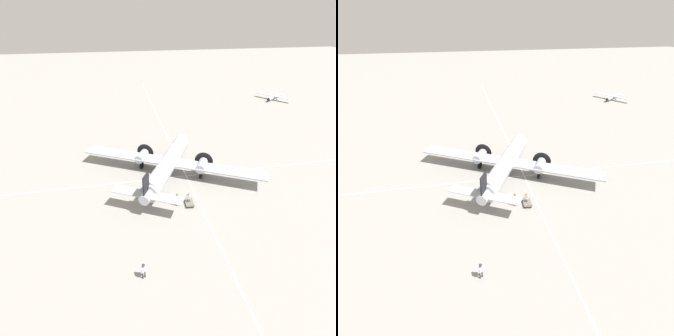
{
  "view_description": "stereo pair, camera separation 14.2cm",
  "coord_description": "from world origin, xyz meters",
  "views": [
    {
      "loc": [
        6.39,
        32.42,
        21.2
      ],
      "look_at": [
        0.0,
        0.0,
        1.56
      ],
      "focal_mm": 28.0,
      "sensor_mm": 36.0,
      "label": 1
    },
    {
      "loc": [
        6.26,
        32.45,
        21.2
      ],
      "look_at": [
        0.0,
        0.0,
        1.56
      ],
      "focal_mm": 28.0,
      "sensor_mm": 36.0,
      "label": 2
    }
  ],
  "objects": [
    {
      "name": "light_aircraft_distant",
      "position": [
        -37.0,
        -33.88,
        0.82
      ],
      "size": [
        7.42,
        8.86,
        1.95
      ],
      "rotation": [
        0.0,
        0.0,
        0.6
      ],
      "color": "#B7BCC6",
      "rests_on": "ground_plane"
    },
    {
      "name": "passenger_boarding",
      "position": [
        0.16,
        6.77,
        1.1
      ],
      "size": [
        0.29,
        0.61,
        1.8
      ],
      "rotation": [
        0.0,
        0.0,
        4.51
      ],
      "color": "#473D2D",
      "rests_on": "ground_plane"
    },
    {
      "name": "ramp_agent",
      "position": [
        -1.31,
        6.78,
        1.0
      ],
      "size": [
        0.51,
        0.32,
        1.63
      ],
      "rotation": [
        0.0,
        0.0,
        2.7
      ],
      "color": "navy",
      "rests_on": "ground_plane"
    },
    {
      "name": "crew_foreground",
      "position": [
        5.54,
        16.59,
        1.1
      ],
      "size": [
        0.53,
        0.4,
        1.75
      ],
      "rotation": [
        0.0,
        0.0,
        -2.62
      ],
      "color": "#2D2D33",
      "rests_on": "ground_plane"
    },
    {
      "name": "baggage_cart",
      "position": [
        -1.42,
        6.9,
        0.27
      ],
      "size": [
        1.17,
        1.97,
        0.56
      ],
      "rotation": [
        0.0,
        0.0,
        4.63
      ],
      "color": "#6B665B",
      "rests_on": "ground_plane"
    },
    {
      "name": "ground_plane",
      "position": [
        0.0,
        0.0,
        0.0
      ],
      "size": [
        300.0,
        300.0,
        0.0
      ],
      "primitive_type": "plane",
      "color": "gray"
    },
    {
      "name": "suitcase_near_door",
      "position": [
        0.21,
        6.73,
        0.22
      ],
      "size": [
        0.36,
        0.18,
        0.48
      ],
      "color": "#47331E",
      "rests_on": "ground_plane"
    },
    {
      "name": "airliner_main",
      "position": [
        -0.18,
        -0.33,
        2.42
      ],
      "size": [
        25.58,
        18.84,
        5.47
      ],
      "rotation": [
        0.0,
        0.0,
        4.21
      ],
      "color": "#ADB2BC",
      "rests_on": "ground_plane"
    },
    {
      "name": "apron_line_northsouth",
      "position": [
        -2.75,
        0.0,
        0.0
      ],
      "size": [
        0.16,
        120.0,
        0.01
      ],
      "color": "silver",
      "rests_on": "ground_plane"
    },
    {
      "name": "apron_line_eastwest",
      "position": [
        0.0,
        0.24,
        0.0
      ],
      "size": [
        120.0,
        0.16,
        0.01
      ],
      "color": "silver",
      "rests_on": "ground_plane"
    }
  ]
}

